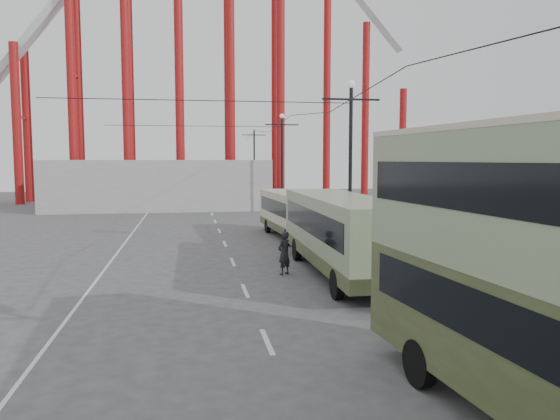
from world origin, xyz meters
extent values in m
plane|color=#464749|center=(0.00, 0.00, 0.00)|extent=(160.00, 160.00, 0.00)
cube|color=silver|center=(-1.00, 19.00, 0.01)|extent=(0.15, 82.00, 0.01)
cube|color=silver|center=(5.40, 20.00, 0.01)|extent=(0.12, 120.00, 0.01)
cube|color=silver|center=(-7.00, 20.00, 0.01)|extent=(0.12, 120.00, 0.01)
cylinder|color=black|center=(5.60, 18.00, 4.50)|extent=(0.20, 0.20, 9.00)
cylinder|color=black|center=(5.60, 18.00, 0.25)|extent=(0.44, 0.44, 0.50)
cube|color=black|center=(5.60, 18.00, 8.30)|extent=(3.20, 0.10, 0.10)
sphere|color=white|center=(5.60, 18.00, 9.10)|extent=(0.44, 0.44, 0.44)
cylinder|color=black|center=(5.60, 40.00, 4.50)|extent=(0.20, 0.20, 9.00)
cylinder|color=black|center=(5.60, 40.00, 0.25)|extent=(0.44, 0.44, 0.50)
cube|color=black|center=(5.60, 40.00, 8.30)|extent=(3.20, 0.10, 0.10)
sphere|color=white|center=(5.60, 40.00, 9.10)|extent=(0.44, 0.44, 0.44)
cylinder|color=black|center=(5.60, 62.00, 4.50)|extent=(0.20, 0.20, 9.00)
cylinder|color=black|center=(5.60, 62.00, 0.25)|extent=(0.44, 0.44, 0.50)
cube|color=black|center=(5.60, 62.00, 8.30)|extent=(3.20, 0.10, 0.10)
sphere|color=white|center=(5.60, 62.00, 9.10)|extent=(0.44, 0.44, 0.44)
cylinder|color=maroon|center=(-22.00, 55.00, 9.00)|extent=(1.00, 1.00, 18.00)
cylinder|color=maroon|center=(-22.00, 59.00, 9.00)|extent=(1.00, 1.00, 18.00)
cylinder|color=maroon|center=(-16.00, 55.00, 13.50)|extent=(1.00, 1.00, 27.00)
cylinder|color=maroon|center=(-16.00, 59.00, 13.50)|extent=(1.00, 1.00, 27.00)
cylinder|color=maroon|center=(-10.00, 55.00, 18.00)|extent=(1.00, 1.00, 36.00)
cylinder|color=maroon|center=(-10.00, 59.00, 18.00)|extent=(1.00, 1.00, 36.00)
cylinder|color=maroon|center=(-4.00, 55.00, 22.50)|extent=(1.00, 1.00, 45.00)
cylinder|color=maroon|center=(-4.00, 59.00, 22.50)|extent=(1.00, 1.00, 45.00)
cylinder|color=maroon|center=(14.00, 56.00, 15.00)|extent=(0.90, 0.90, 30.00)
cylinder|color=maroon|center=(19.00, 56.00, 11.00)|extent=(0.90, 0.90, 22.00)
cylinder|color=maroon|center=(24.00, 56.00, 7.00)|extent=(0.90, 0.90, 14.00)
cube|color=silver|center=(19.00, 56.00, 24.00)|extent=(9.89, 2.00, 10.87)
cube|color=#9B9C97|center=(-6.00, 47.00, 2.50)|extent=(22.00, 10.00, 5.00)
cylinder|color=black|center=(1.94, 0.44, 0.54)|extent=(0.40, 1.10, 1.08)
cylinder|color=black|center=(4.36, 0.67, 0.54)|extent=(0.40, 1.10, 1.08)
cube|color=gray|center=(3.47, 12.29, 1.95)|extent=(2.90, 12.31, 2.68)
cube|color=black|center=(3.47, 12.29, 2.40)|extent=(2.93, 10.97, 1.06)
cube|color=#353E21|center=(3.47, 12.29, 0.89)|extent=(2.93, 12.31, 0.56)
cube|color=gray|center=(3.47, 12.29, 3.38)|extent=(2.92, 12.31, 0.18)
cylinder|color=black|center=(2.24, 15.76, 0.56)|extent=(0.32, 1.12, 1.12)
cylinder|color=black|center=(4.77, 15.74, 0.56)|extent=(0.32, 1.12, 1.12)
cylinder|color=black|center=(2.18, 8.39, 0.56)|extent=(0.32, 1.12, 1.12)
cylinder|color=black|center=(4.70, 8.37, 0.56)|extent=(0.32, 1.12, 1.12)
cube|color=beige|center=(3.51, 23.88, 1.65)|extent=(2.98, 9.59, 2.27)
cube|color=black|center=(3.51, 23.88, 2.03)|extent=(2.95, 8.46, 0.90)
cube|color=#353E21|center=(3.51, 23.88, 0.76)|extent=(3.01, 9.59, 0.47)
cube|color=beige|center=(3.51, 23.88, 2.86)|extent=(3.00, 9.59, 0.15)
cylinder|color=black|center=(2.28, 26.26, 0.47)|extent=(0.33, 0.96, 0.95)
cylinder|color=black|center=(4.41, 26.40, 0.47)|extent=(0.33, 0.96, 0.95)
cylinder|color=black|center=(2.63, 20.98, 0.47)|extent=(0.33, 0.96, 0.95)
cylinder|color=black|center=(4.76, 21.12, 0.47)|extent=(0.33, 0.96, 0.95)
imported|color=black|center=(1.02, 12.73, 0.96)|extent=(0.83, 0.80, 1.92)
camera|label=1|loc=(-3.10, -10.71, 5.09)|focal=35.00mm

